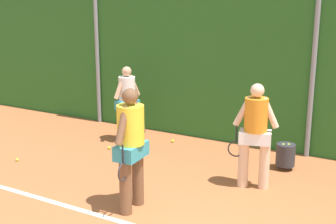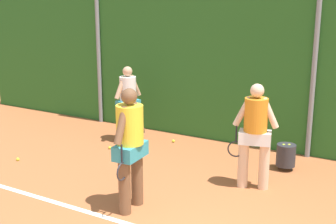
% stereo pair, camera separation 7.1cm
% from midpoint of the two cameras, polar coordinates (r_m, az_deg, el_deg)
% --- Properties ---
extents(hedge_fence_backdrop, '(18.61, 0.25, 3.55)m').
position_cam_midpoint_polar(hedge_fence_backdrop, '(9.58, 18.30, 5.01)').
color(hedge_fence_backdrop, '#286023').
rests_on(hedge_fence_backdrop, ground_plane).
extents(fence_post_left, '(0.10, 0.10, 3.65)m').
position_cam_midpoint_polar(fence_post_left, '(11.75, -8.55, 7.42)').
color(fence_post_left, gray).
rests_on(fence_post_left, ground_plane).
extents(fence_post_center, '(0.10, 0.10, 3.65)m').
position_cam_midpoint_polar(fence_post_center, '(9.40, 18.09, 5.19)').
color(fence_post_center, gray).
rests_on(fence_post_center, ground_plane).
extents(player_foreground_near, '(0.41, 0.86, 1.91)m').
position_cam_midpoint_polar(player_foreground_near, '(6.84, -4.49, -3.91)').
color(player_foreground_near, brown).
rests_on(player_foreground_near, ground_plane).
extents(player_midcourt, '(0.79, 0.45, 1.82)m').
position_cam_midpoint_polar(player_midcourt, '(7.75, 11.14, -2.32)').
color(player_midcourt, beige).
rests_on(player_midcourt, ground_plane).
extents(player_backcourt_far, '(0.43, 0.69, 1.71)m').
position_cam_midpoint_polar(player_backcourt_far, '(10.18, -4.84, 1.55)').
color(player_backcourt_far, tan).
rests_on(player_backcourt_far, ground_plane).
extents(ball_hopper, '(0.36, 0.36, 0.51)m').
position_cam_midpoint_polar(ball_hopper, '(8.91, 14.82, -5.25)').
color(ball_hopper, '#2D2D33').
rests_on(ball_hopper, ground_plane).
extents(tennis_ball_4, '(0.07, 0.07, 0.07)m').
position_cam_midpoint_polar(tennis_ball_4, '(9.62, -18.15, -5.66)').
color(tennis_ball_4, '#CCDB33').
rests_on(tennis_ball_4, ground_plane).
extents(tennis_ball_5, '(0.07, 0.07, 0.07)m').
position_cam_midpoint_polar(tennis_ball_5, '(10.28, 0.87, -3.66)').
color(tennis_ball_5, '#CCDB33').
rests_on(tennis_ball_5, ground_plane).
extents(tennis_ball_6, '(0.07, 0.07, 0.07)m').
position_cam_midpoint_polar(tennis_ball_6, '(8.88, -5.45, -6.67)').
color(tennis_ball_6, '#CCDB33').
rests_on(tennis_ball_6, ground_plane).
extents(tennis_ball_10, '(0.07, 0.07, 0.07)m').
position_cam_midpoint_polar(tennis_ball_10, '(9.91, -7.12, -4.46)').
color(tennis_ball_10, '#CCDB33').
rests_on(tennis_ball_10, ground_plane).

